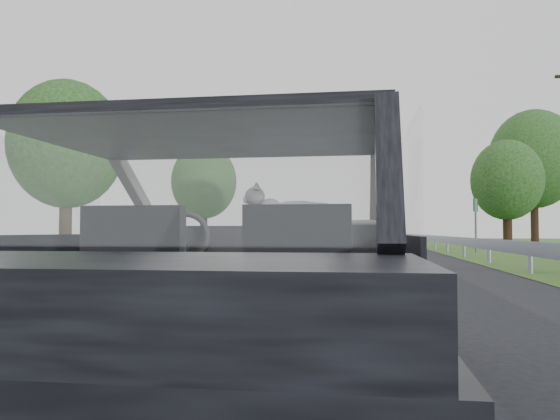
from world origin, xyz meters
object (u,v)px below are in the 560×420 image
(cat, at_px, (299,212))
(other_car, at_px, (351,238))
(highway_sign, at_px, (476,226))
(subject_car, at_px, (233,276))

(cat, bearing_deg, other_car, 86.85)
(cat, xyz_separation_m, highway_sign, (5.34, 21.37, 0.10))
(cat, height_order, other_car, other_car)
(cat, height_order, highway_sign, highway_sign)
(other_car, xyz_separation_m, highway_sign, (5.38, 1.43, 0.53))
(subject_car, bearing_deg, cat, 64.14)
(other_car, height_order, highway_sign, highway_sign)
(subject_car, relative_size, highway_sign, 1.68)
(subject_car, distance_m, highway_sign, 22.68)
(other_car, bearing_deg, highway_sign, 7.79)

